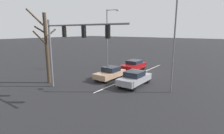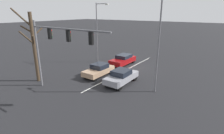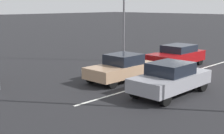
{
  "view_description": "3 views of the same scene",
  "coord_description": "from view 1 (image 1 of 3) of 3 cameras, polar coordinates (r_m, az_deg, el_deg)",
  "views": [
    {
      "loc": [
        -10.26,
        21.46,
        5.59
      ],
      "look_at": [
        0.04,
        7.3,
        1.93
      ],
      "focal_mm": 28.0,
      "sensor_mm": 36.0,
      "label": 1
    },
    {
      "loc": [
        -11.03,
        20.85,
        7.38
      ],
      "look_at": [
        -1.09,
        6.61,
        1.85
      ],
      "focal_mm": 28.0,
      "sensor_mm": 36.0,
      "label": 2
    },
    {
      "loc": [
        -9.69,
        17.99,
        4.12
      ],
      "look_at": [
        0.76,
        7.16,
        1.11
      ],
      "focal_mm": 50.0,
      "sensor_mm": 36.0,
      "label": 3
    }
  ],
  "objects": [
    {
      "name": "ground_plane",
      "position": [
        24.44,
        10.21,
        -1.62
      ],
      "size": [
        240.0,
        240.0,
        0.0
      ],
      "primitive_type": "plane",
      "color": "black"
    },
    {
      "name": "bare_tree_near",
      "position": [
        19.64,
        -20.78,
        6.53
      ],
      "size": [
        2.29,
        2.57,
        7.76
      ],
      "color": "#423323",
      "rests_on": "ground_plane"
    },
    {
      "name": "lane_stripe_left_divider",
      "position": [
        22.6,
        7.86,
        -2.63
      ],
      "size": [
        0.12,
        16.22,
        0.01
      ],
      "primitive_type": "cube",
      "color": "silver",
      "rests_on": "ground_plane"
    },
    {
      "name": "car_gray_leftlane_front",
      "position": [
        18.23,
        7.37,
        -3.6
      ],
      "size": [
        1.84,
        4.35,
        1.52
      ],
      "color": "gray",
      "rests_on": "ground_plane"
    },
    {
      "name": "traffic_signal_gantry",
      "position": [
        15.83,
        -13.67,
        8.67
      ],
      "size": [
        8.99,
        0.37,
        6.62
      ],
      "color": "slate",
      "rests_on": "ground_plane"
    },
    {
      "name": "car_maroon_midlane_second",
      "position": [
        24.96,
        7.01,
        0.55
      ],
      "size": [
        1.89,
        4.56,
        1.47
      ],
      "color": "maroon",
      "rests_on": "ground_plane"
    },
    {
      "name": "street_lamp_right_shoulder",
      "position": [
        25.76,
        -1.22,
        10.32
      ],
      "size": [
        2.13,
        0.24,
        8.56
      ],
      "color": "slate",
      "rests_on": "ground_plane"
    },
    {
      "name": "street_lamp_left_shoulder",
      "position": [
        16.28,
        19.21,
        8.81
      ],
      "size": [
        1.59,
        0.24,
        8.71
      ],
      "color": "slate",
      "rests_on": "ground_plane"
    },
    {
      "name": "car_tan_midlane_front",
      "position": [
        20.43,
        -0.58,
        -1.96
      ],
      "size": [
        1.82,
        4.15,
        1.47
      ],
      "color": "tan",
      "rests_on": "ground_plane"
    }
  ]
}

